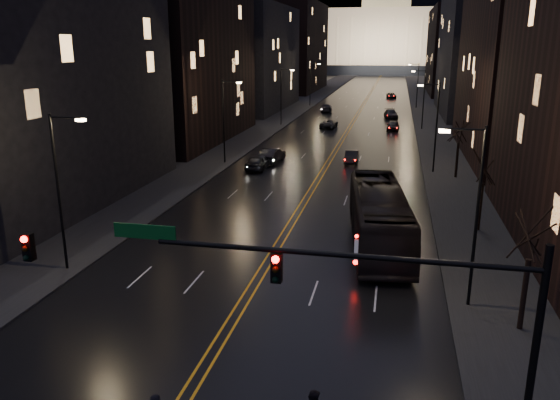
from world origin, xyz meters
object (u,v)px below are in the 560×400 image
Objects in this scene: traffic_signal at (351,288)px; receding_car_a at (352,157)px; bus at (379,217)px; oncoming_car_a at (258,162)px; oncoming_car_b at (272,155)px.

traffic_signal is 4.29× the size of receding_car_a.
receding_car_a is at bearing 91.68° from bus.
oncoming_car_a is at bearing -151.27° from receding_car_a.
oncoming_car_a is (-13.02, 20.03, -1.11)m from bus.
traffic_signal is 18.29m from bus.
traffic_signal is at bearing -98.04° from bus.
oncoming_car_a is at bearing 116.19° from bus.
traffic_signal is 1.27× the size of bus.
receding_car_a is (-3.79, 25.30, -1.23)m from bus.
receding_car_a is (-3.41, 43.31, -4.44)m from traffic_signal.
bus is 23.91m from oncoming_car_a.
oncoming_car_b is at bearing -96.48° from oncoming_car_a.
traffic_signal is 3.74× the size of oncoming_car_a.
receding_car_a is (9.23, 5.28, -0.12)m from oncoming_car_a.
oncoming_car_a is 3.78m from oncoming_car_b.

